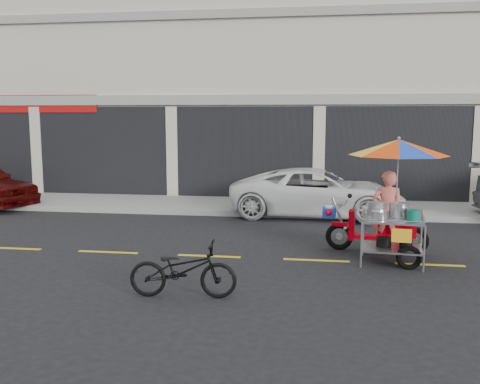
# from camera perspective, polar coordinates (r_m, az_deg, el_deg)

# --- Properties ---
(ground) EXTENTS (90.00, 90.00, 0.00)m
(ground) POSITION_cam_1_polar(r_m,az_deg,el_deg) (9.95, 8.13, -7.24)
(ground) COLOR black
(sidewalk) EXTENTS (45.00, 3.00, 0.15)m
(sidewalk) POSITION_cam_1_polar(r_m,az_deg,el_deg) (15.31, 8.29, -1.53)
(sidewalk) COLOR gray
(sidewalk) RESTS_ON ground
(shophouse_block) EXTENTS (36.00, 8.11, 10.40)m
(shophouse_block) POSITION_cam_1_polar(r_m,az_deg,el_deg) (20.44, 16.71, 12.33)
(shophouse_block) COLOR beige
(shophouse_block) RESTS_ON ground
(centerline) EXTENTS (42.00, 0.10, 0.01)m
(centerline) POSITION_cam_1_polar(r_m,az_deg,el_deg) (9.95, 8.13, -7.22)
(centerline) COLOR gold
(centerline) RESTS_ON ground
(white_pickup) EXTENTS (4.60, 2.29, 1.25)m
(white_pickup) POSITION_cam_1_polar(r_m,az_deg,el_deg) (14.18, 8.24, -0.04)
(white_pickup) COLOR white
(white_pickup) RESTS_ON ground
(near_bicycle) EXTENTS (1.60, 0.67, 0.82)m
(near_bicycle) POSITION_cam_1_polar(r_m,az_deg,el_deg) (7.87, -6.10, -8.25)
(near_bicycle) COLOR black
(near_bicycle) RESTS_ON ground
(food_vendor_rig) EXTENTS (2.26, 1.98, 2.27)m
(food_vendor_rig) POSITION_cam_1_polar(r_m,az_deg,el_deg) (10.09, 15.95, 0.99)
(food_vendor_rig) COLOR black
(food_vendor_rig) RESTS_ON ground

